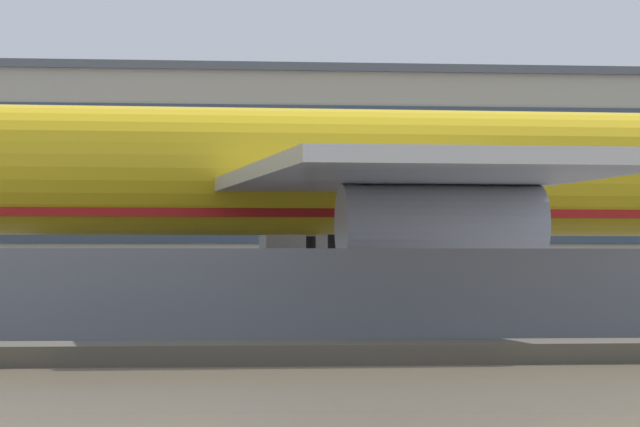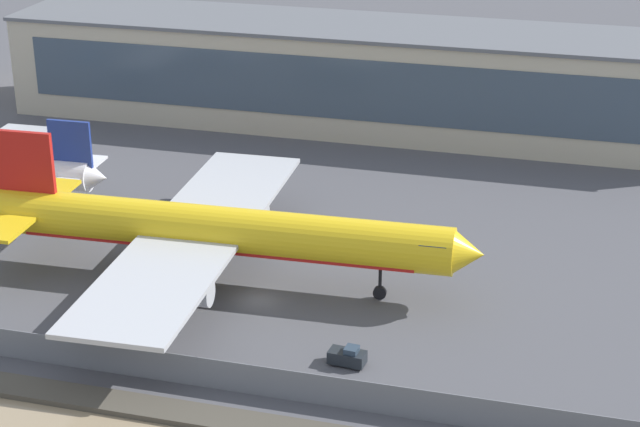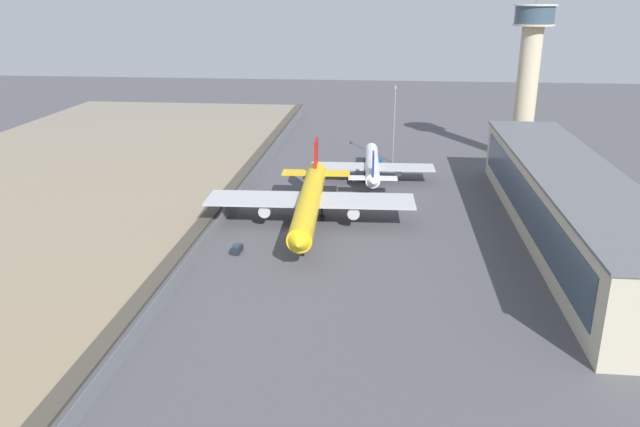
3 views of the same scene
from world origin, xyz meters
name	(u,v)px [view 3 (image 3 of 3)]	position (x,y,z in m)	size (l,w,h in m)	color
ground_plane	(294,234)	(0.00, 0.00, 0.00)	(500.00, 500.00, 0.00)	#4C4C51
shoreline_seawall	(197,229)	(0.00, -20.50, 0.25)	(320.00, 3.00, 0.50)	#474238
perimeter_fence	(218,224)	(0.00, -16.00, 1.40)	(280.00, 0.10, 2.80)	slate
cargo_jet_yellow	(310,200)	(-5.75, 2.70, 5.51)	(52.26, 45.05, 14.45)	yellow
passenger_jet_white	(372,165)	(-41.72, 15.08, 4.20)	(38.28, 32.82, 11.00)	white
baggage_tug	(237,249)	(11.29, -9.38, 0.81)	(3.33, 1.89, 1.80)	#1E2328
ops_van	(373,161)	(-56.48, 14.96, 1.28)	(2.57, 5.37, 2.48)	#19519E
control_tower	(529,69)	(-68.91, 58.86, 26.68)	(12.07, 12.07, 46.78)	#C6B793
terminal_building	(568,204)	(-3.37, 55.11, 7.22)	(99.66, 17.80, 14.42)	#BCB299
apron_light_mast_apron_west	(394,120)	(-60.82, 20.76, 12.67)	(3.20, 0.40, 22.74)	gray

